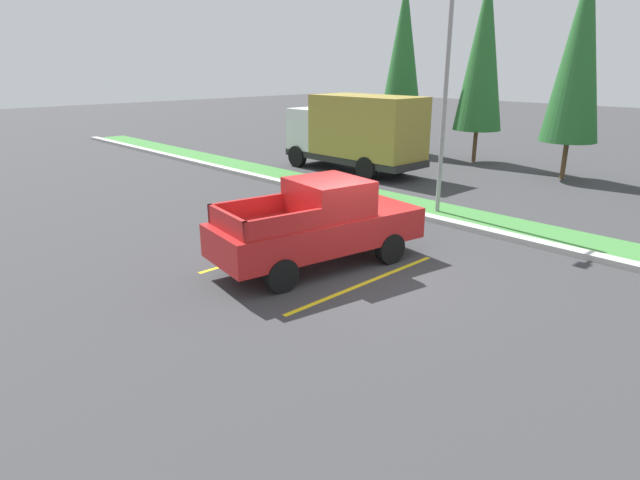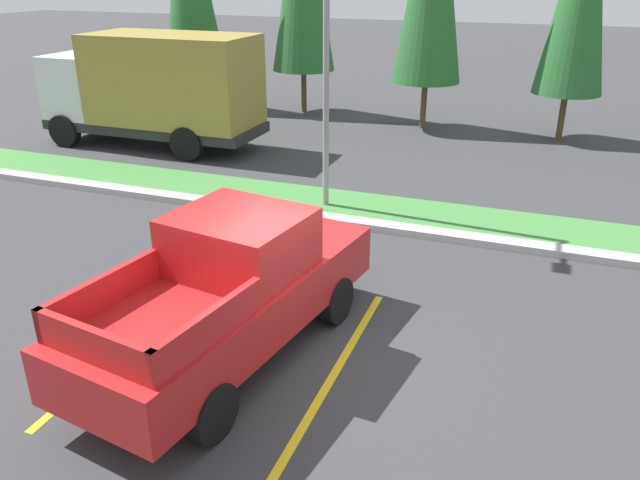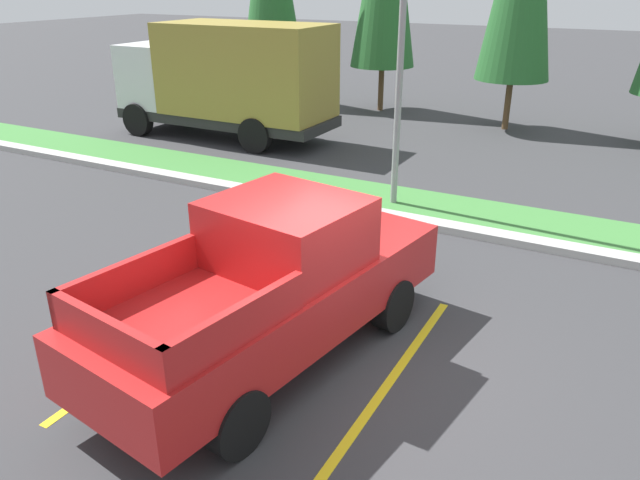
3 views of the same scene
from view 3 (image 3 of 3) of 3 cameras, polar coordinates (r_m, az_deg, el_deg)
name	(u,v)px [view 3 (image 3 of 3)]	position (r m, az deg, el deg)	size (l,w,h in m)	color
ground_plane	(349,364)	(8.09, 2.74, -11.45)	(120.00, 120.00, 0.00)	#38383A
parking_line_near	(183,327)	(9.06, -12.64, -7.89)	(0.12, 4.80, 0.01)	yellow
parking_line_far	(383,390)	(7.67, 5.93, -13.76)	(0.12, 4.80, 0.01)	yellow
curb_strip	(460,229)	(12.25, 12.93, 0.98)	(56.00, 0.40, 0.15)	#B2B2AD
grass_median	(475,214)	(13.27, 14.24, 2.38)	(56.00, 1.80, 0.06)	#42843D
pickup_truck_main	(275,285)	(7.75, -4.20, -4.19)	(2.70, 5.46, 2.10)	black
cargo_truck_distant	(228,77)	(19.13, -8.60, 14.78)	(6.80, 2.50, 3.40)	black
street_light	(400,4)	(12.64, 7.51, 21.01)	(0.24, 1.49, 7.17)	gray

